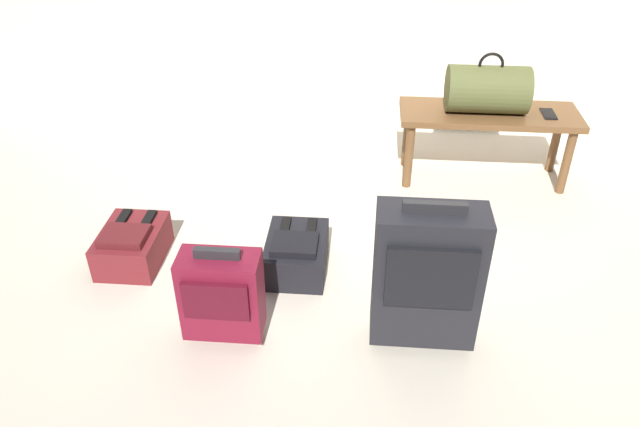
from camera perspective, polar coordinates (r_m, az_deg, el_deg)
ground_plane at (r=2.99m, az=6.94°, el=-4.78°), size 6.60×6.60×0.00m
bench at (r=3.63m, az=15.45°, el=8.21°), size 1.00×0.36×0.43m
duffel_bag_olive at (r=3.54m, az=15.38°, el=11.16°), size 0.44×0.26×0.34m
cell_phone at (r=3.66m, az=20.60°, el=8.73°), size 0.07×0.14×0.01m
suitcase_upright_charcoal at (r=2.39m, az=9.97°, el=-5.74°), size 0.41×0.21×0.68m
suitcase_small_burgundy at (r=2.47m, az=-9.20°, el=-7.50°), size 0.32×0.18×0.46m
backpack_dark at (r=2.89m, az=-2.21°, el=-3.70°), size 0.28×0.38×0.21m
backpack_maroon at (r=3.08m, az=-17.16°, el=-2.79°), size 0.28×0.38×0.21m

